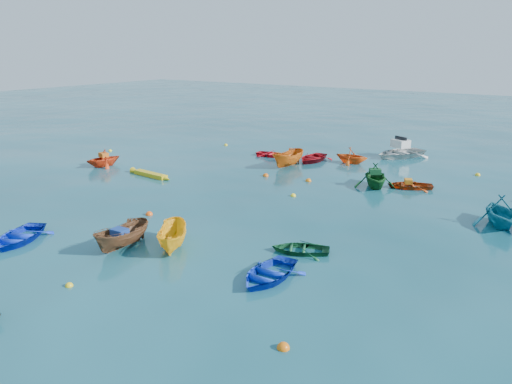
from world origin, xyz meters
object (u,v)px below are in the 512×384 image
Objects in this scene: dinghy_blue_sw at (19,241)px; kayak_yellow at (151,176)px; dinghy_blue_se at (268,278)px; motorboat_white at (399,157)px.

kayak_yellow is (-3.46, 11.45, 0.00)m from dinghy_blue_sw.
dinghy_blue_se is 16.88m from kayak_yellow.
motorboat_white reaches higher than dinghy_blue_sw.
kayak_yellow is at bearing -100.63° from motorboat_white.
dinghy_blue_sw is at bearing -157.63° from kayak_yellow.
motorboat_white is (-2.90, 23.62, 0.00)m from dinghy_blue_se.
motorboat_white reaches higher than kayak_yellow.
dinghy_blue_se is 0.85× the size of kayak_yellow.
kayak_yellow is (-14.63, 8.42, 0.00)m from dinghy_blue_se.
dinghy_blue_se is (11.17, 3.03, 0.00)m from dinghy_blue_sw.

